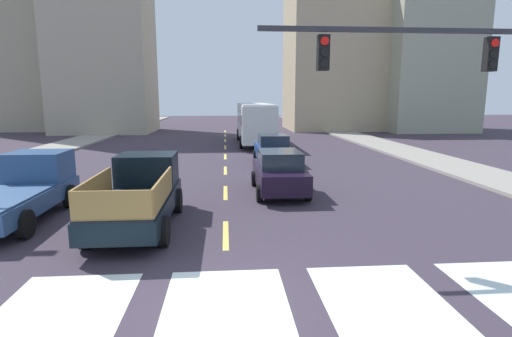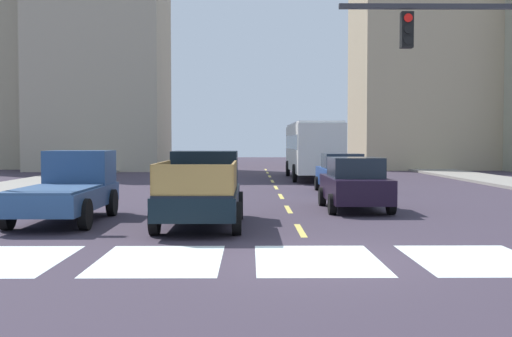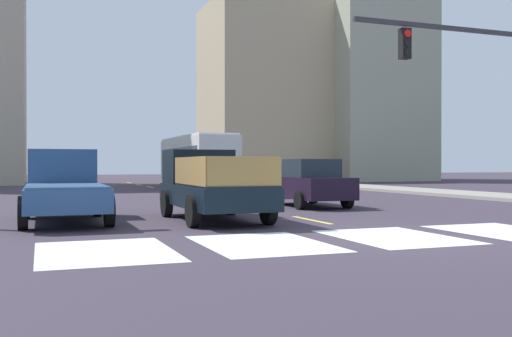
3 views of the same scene
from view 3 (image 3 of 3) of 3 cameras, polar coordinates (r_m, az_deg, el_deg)
ground_plane at (r=12.73m, az=13.33°, el=-6.52°), size 160.00×160.00×0.00m
sidewalk_right at (r=34.62m, az=14.12°, el=-2.02°), size 3.34×110.00×0.15m
crosswalk_stripe_1 at (r=10.69m, az=-14.49°, el=-7.83°), size 2.32×3.22×0.01m
crosswalk_stripe_2 at (r=11.37m, az=0.68°, el=-7.32°), size 2.32×3.22×0.01m
crosswalk_stripe_3 at (r=12.73m, az=13.33°, el=-6.50°), size 2.32×3.22×0.01m
crosswalk_stripe_4 at (r=14.58m, az=23.13°, el=-5.64°), size 2.32×3.22×0.01m
lane_dash_0 at (r=16.20m, az=5.43°, el=-5.02°), size 0.16×2.40×0.01m
lane_dash_1 at (r=20.80m, az=-0.58°, el=-3.81°), size 0.16×2.40×0.01m
lane_dash_2 at (r=25.55m, az=-4.37°, el=-3.03°), size 0.16×2.40×0.01m
lane_dash_3 at (r=30.38m, az=-6.97°, el=-2.49°), size 0.16×2.40×0.01m
lane_dash_4 at (r=35.26m, az=-8.85°, el=-2.09°), size 0.16×2.40×0.01m
lane_dash_5 at (r=40.17m, az=-10.27°, el=-1.79°), size 0.16×2.40×0.01m
lane_dash_6 at (r=45.09m, az=-11.38°, el=-1.55°), size 0.16×2.40×0.01m
lane_dash_7 at (r=50.04m, az=-12.27°, el=-1.36°), size 0.16×2.40×0.01m
pickup_stakebed at (r=16.38m, az=-4.56°, el=-1.68°), size 2.18×5.20×1.96m
pickup_dark at (r=16.71m, az=-18.23°, el=-1.71°), size 2.18×5.20×1.96m
city_bus at (r=37.74m, az=-5.82°, el=1.04°), size 2.72×10.80×3.32m
sedan_near_left at (r=21.39m, az=5.04°, el=-1.40°), size 2.02×4.40×1.72m
sedan_near_right at (r=28.11m, az=-0.04°, el=-0.97°), size 2.02×4.40×1.72m
tower_tall_centre at (r=60.36m, az=10.48°, el=15.12°), size 9.53×11.41×33.76m
block_mid_left at (r=56.27m, az=1.12°, el=7.30°), size 11.51×9.59×16.58m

